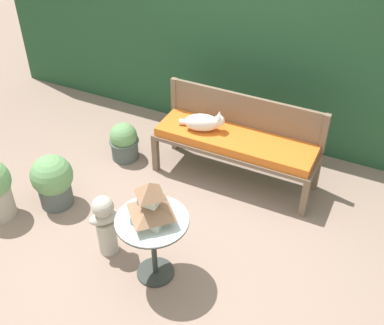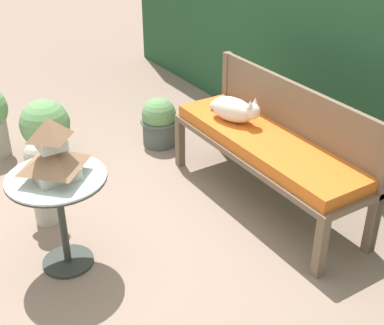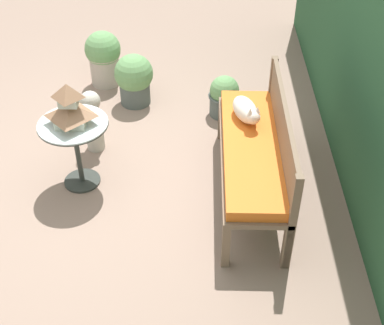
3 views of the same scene
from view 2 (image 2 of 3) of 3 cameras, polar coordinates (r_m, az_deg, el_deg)
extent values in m
plane|color=gray|center=(3.67, -8.14, -7.54)|extent=(30.00, 30.00, 0.00)
cube|color=#234C2D|center=(4.51, 18.84, 12.63)|extent=(6.40, 0.78, 1.99)
cube|color=brown|center=(4.32, -1.28, 2.13)|extent=(0.06, 0.06, 0.40)
cube|color=brown|center=(3.27, 13.52, -8.91)|extent=(0.06, 0.06, 0.40)
cube|color=brown|center=(4.54, 3.48, 3.49)|extent=(0.06, 0.06, 0.40)
cube|color=brown|center=(3.55, 18.62, -6.33)|extent=(0.06, 0.06, 0.40)
cube|color=brown|center=(3.76, 7.88, 1.19)|extent=(1.66, 0.50, 0.04)
cube|color=orange|center=(3.73, 7.95, 2.06)|extent=(1.59, 0.46, 0.09)
cube|color=brown|center=(4.45, 3.66, 6.26)|extent=(0.06, 0.06, 0.88)
cube|color=brown|center=(3.43, 19.37, -3.08)|extent=(0.06, 0.06, 0.88)
cube|color=brown|center=(3.78, 10.87, 5.67)|extent=(1.59, 0.04, 0.36)
ellipsoid|color=silver|center=(3.89, 4.32, 5.67)|extent=(0.39, 0.28, 0.18)
sphere|color=silver|center=(3.80, 6.44, 5.44)|extent=(0.12, 0.12, 0.12)
cone|color=silver|center=(3.79, 6.76, 6.54)|extent=(0.04, 0.04, 0.05)
cone|color=silver|center=(3.74, 6.23, 6.26)|extent=(0.04, 0.04, 0.05)
cylinder|color=silver|center=(4.05, 3.26, 5.78)|extent=(0.20, 0.12, 0.06)
cylinder|color=#2D332D|center=(3.48, -13.05, -10.23)|extent=(0.32, 0.32, 0.02)
cylinder|color=#2D332D|center=(3.30, -13.63, -6.23)|extent=(0.04, 0.04, 0.62)
cylinder|color=silver|center=(3.13, -14.30, -1.56)|extent=(0.57, 0.57, 0.01)
torus|color=#2D332D|center=(3.14, -14.28, -1.75)|extent=(0.58, 0.58, 0.02)
cube|color=#B2BCA8|center=(3.11, -14.40, -0.89)|extent=(0.24, 0.24, 0.07)
pyramid|color=#936B4C|center=(3.07, -14.61, 0.57)|extent=(0.32, 0.32, 0.11)
cube|color=#B2BCA8|center=(3.03, -14.81, 2.01)|extent=(0.15, 0.15, 0.07)
pyramid|color=#936B4C|center=(2.99, -15.04, 3.58)|extent=(0.20, 0.20, 0.12)
cylinder|color=#B7B2A3|center=(3.79, -15.37, -3.89)|extent=(0.17, 0.17, 0.35)
ellipsoid|color=#B7B2A3|center=(3.67, -15.83, -0.96)|extent=(0.28, 0.30, 0.10)
sphere|color=#B7B2A3|center=(3.61, -16.10, 0.74)|extent=(0.19, 0.19, 0.19)
cylinder|color=#4C5651|center=(4.54, -15.07, 1.60)|extent=(0.32, 0.32, 0.28)
torus|color=#4C5651|center=(4.49, -15.28, 3.04)|extent=(0.35, 0.35, 0.03)
sphere|color=#66995B|center=(4.45, -15.42, 3.99)|extent=(0.40, 0.40, 0.40)
cylinder|color=#4C5651|center=(4.70, -3.49, 3.27)|extent=(0.29, 0.29, 0.23)
torus|color=#4C5651|center=(4.66, -3.53, 4.41)|extent=(0.33, 0.33, 0.03)
sphere|color=#66995B|center=(4.63, -3.55, 5.13)|extent=(0.30, 0.30, 0.30)
camera|label=1|loc=(2.17, -100.31, 27.03)|focal=45.00mm
camera|label=3|loc=(2.20, 98.71, 23.52)|focal=50.00mm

